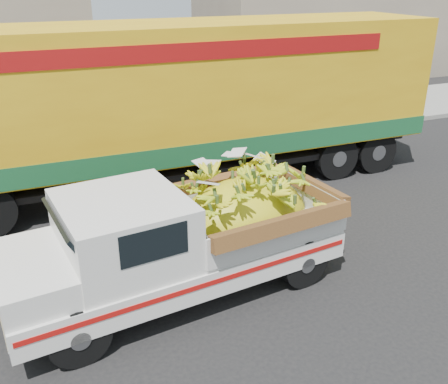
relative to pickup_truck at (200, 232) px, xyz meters
name	(u,v)px	position (x,y,z in m)	size (l,w,h in m)	color
ground	(166,285)	(-0.54, 0.23, -0.99)	(100.00, 100.00, 0.00)	black
curb	(98,160)	(-0.54, 6.64, -0.91)	(60.00, 0.25, 0.15)	gray
sidewalk	(87,139)	(-0.54, 8.74, -0.92)	(60.00, 4.00, 0.14)	gray
building_right	(342,12)	(13.46, 15.64, 2.01)	(14.00, 6.00, 6.00)	gray
pickup_truck	(200,232)	(0.00, 0.00, 0.00)	(5.43, 2.52, 1.84)	black
semi_trailer	(190,99)	(1.32, 4.19, 1.13)	(12.00, 2.57, 3.80)	black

